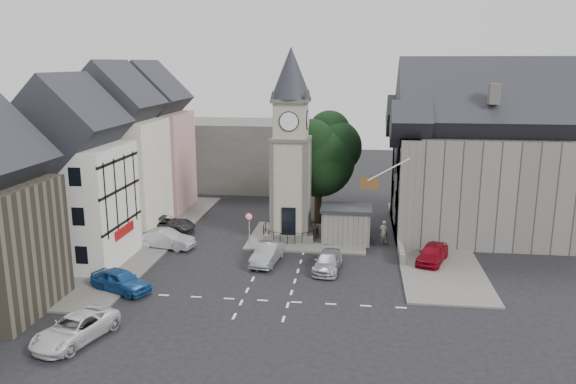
# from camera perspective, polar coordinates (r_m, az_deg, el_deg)

# --- Properties ---
(ground) EXTENTS (120.00, 120.00, 0.00)m
(ground) POSITION_cam_1_polar(r_m,az_deg,el_deg) (41.86, -1.05, -7.94)
(ground) COLOR black
(ground) RESTS_ON ground
(pavement_west) EXTENTS (6.00, 30.00, 0.14)m
(pavement_west) POSITION_cam_1_polar(r_m,az_deg,el_deg) (50.48, -14.27, -4.56)
(pavement_west) COLOR #595651
(pavement_west) RESTS_ON ground
(pavement_east) EXTENTS (6.00, 26.00, 0.14)m
(pavement_east) POSITION_cam_1_polar(r_m,az_deg,el_deg) (49.40, 14.30, -4.95)
(pavement_east) COLOR #595651
(pavement_east) RESTS_ON ground
(central_island) EXTENTS (10.00, 8.00, 0.16)m
(central_island) POSITION_cam_1_polar(r_m,az_deg,el_deg) (49.17, 2.03, -4.61)
(central_island) COLOR #595651
(central_island) RESTS_ON ground
(road_markings) EXTENTS (20.00, 8.00, 0.01)m
(road_markings) POSITION_cam_1_polar(r_m,az_deg,el_deg) (36.84, -2.30, -10.96)
(road_markings) COLOR silver
(road_markings) RESTS_ON ground
(clock_tower) EXTENTS (4.86, 4.86, 16.25)m
(clock_tower) POSITION_cam_1_polar(r_m,az_deg,el_deg) (47.50, 0.30, 4.74)
(clock_tower) COLOR #4C4944
(clock_tower) RESTS_ON ground
(stone_shelter) EXTENTS (4.30, 3.30, 3.08)m
(stone_shelter) POSITION_cam_1_polar(r_m,az_deg,el_deg) (48.09, 5.91, -3.25)
(stone_shelter) COLOR slate
(stone_shelter) RESTS_ON ground
(town_tree) EXTENTS (7.20, 7.20, 10.80)m
(town_tree) POSITION_cam_1_polar(r_m,az_deg,el_deg) (52.42, 3.14, 4.24)
(town_tree) COLOR black
(town_tree) RESTS_ON ground
(warning_sign_post) EXTENTS (0.70, 0.19, 2.85)m
(warning_sign_post) POSITION_cam_1_polar(r_m,az_deg,el_deg) (46.82, -3.98, -3.06)
(warning_sign_post) COLOR black
(warning_sign_post) RESTS_ON ground
(terrace_pink) EXTENTS (8.10, 7.60, 12.80)m
(terrace_pink) POSITION_cam_1_polar(r_m,az_deg,el_deg) (59.22, -13.84, 4.51)
(terrace_pink) COLOR tan
(terrace_pink) RESTS_ON ground
(terrace_cream) EXTENTS (8.10, 7.60, 12.80)m
(terrace_cream) POSITION_cam_1_polar(r_m,az_deg,el_deg) (51.93, -16.96, 3.16)
(terrace_cream) COLOR #F5EBCD
(terrace_cream) RESTS_ON ground
(terrace_tudor) EXTENTS (8.10, 7.60, 12.00)m
(terrace_tudor) POSITION_cam_1_polar(r_m,az_deg,el_deg) (44.95, -21.04, 0.88)
(terrace_tudor) COLOR silver
(terrace_tudor) RESTS_ON ground
(backdrop_west) EXTENTS (20.00, 10.00, 8.00)m
(backdrop_west) POSITION_cam_1_polar(r_m,az_deg,el_deg) (69.84, -7.54, 3.89)
(backdrop_west) COLOR #4C4944
(backdrop_west) RESTS_ON ground
(east_building) EXTENTS (14.40, 11.40, 12.60)m
(east_building) POSITION_cam_1_polar(r_m,az_deg,el_deg) (51.40, 18.27, 2.62)
(east_building) COLOR slate
(east_building) RESTS_ON ground
(east_boundary_wall) EXTENTS (0.40, 16.00, 0.90)m
(east_boundary_wall) POSITION_cam_1_polar(r_m,az_deg,el_deg) (50.92, 10.92, -3.78)
(east_boundary_wall) COLOR slate
(east_boundary_wall) RESTS_ON ground
(flagpole) EXTENTS (3.68, 0.10, 2.74)m
(flagpole) POSITION_cam_1_polar(r_m,az_deg,el_deg) (43.47, 10.19, 2.25)
(flagpole) COLOR white
(flagpole) RESTS_ON ground
(car_west_blue) EXTENTS (4.81, 3.42, 1.52)m
(car_west_blue) POSITION_cam_1_polar(r_m,az_deg,el_deg) (39.54, -16.63, -8.62)
(car_west_blue) COLOR navy
(car_west_blue) RESTS_ON ground
(car_west_silver) EXTENTS (4.91, 2.40, 1.55)m
(car_west_silver) POSITION_cam_1_polar(r_m,az_deg,el_deg) (47.46, -12.27, -4.69)
(car_west_silver) COLOR #A9AAB1
(car_west_silver) RESTS_ON ground
(car_west_grey) EXTENTS (5.64, 2.80, 1.54)m
(car_west_grey) POSITION_cam_1_polar(r_m,az_deg,el_deg) (51.72, -12.48, -3.23)
(car_west_grey) COLOR #29292B
(car_west_grey) RESTS_ON ground
(car_island_silver) EXTENTS (2.23, 4.73, 1.50)m
(car_island_silver) POSITION_cam_1_polar(r_m,az_deg,el_deg) (43.08, -2.10, -6.26)
(car_island_silver) COLOR gray
(car_island_silver) RESTS_ON ground
(car_island_east) EXTENTS (2.27, 4.64, 1.30)m
(car_island_east) POSITION_cam_1_polar(r_m,az_deg,el_deg) (41.76, 4.08, -7.07)
(car_island_east) COLOR #A8A9B0
(car_island_east) RESTS_ON ground
(car_east_red) EXTENTS (3.22, 4.78, 1.51)m
(car_east_red) POSITION_cam_1_polar(r_m,az_deg,el_deg) (44.42, 14.46, -6.07)
(car_east_red) COLOR maroon
(car_east_red) RESTS_ON ground
(van_sw_white) EXTENTS (3.82, 5.68, 1.45)m
(van_sw_white) POSITION_cam_1_polar(r_m,az_deg,el_deg) (33.76, -20.82, -12.86)
(van_sw_white) COLOR silver
(van_sw_white) RESTS_ON ground
(pedestrian) EXTENTS (0.78, 0.58, 1.93)m
(pedestrian) POSITION_cam_1_polar(r_m,az_deg,el_deg) (48.39, 9.70, -3.99)
(pedestrian) COLOR beige
(pedestrian) RESTS_ON ground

